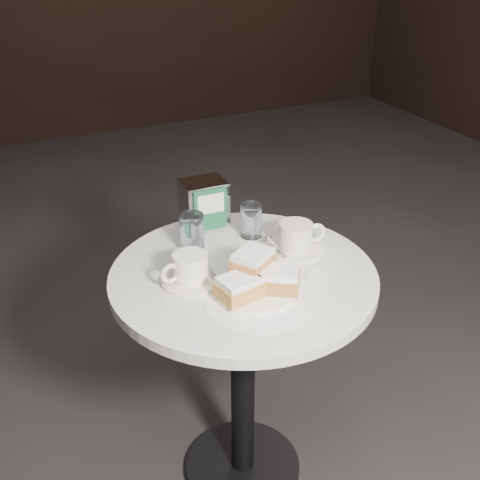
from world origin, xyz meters
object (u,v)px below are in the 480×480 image
at_px(coffee_cup_right, 296,239).
at_px(water_glass_left, 192,233).
at_px(coffee_cup_left, 190,270).
at_px(cafe_table, 243,333).
at_px(beignet_plate, 256,281).
at_px(napkin_dispenser, 204,204).
at_px(water_glass_right, 251,221).

bearing_deg(coffee_cup_right, water_glass_left, 162.95).
bearing_deg(coffee_cup_left, cafe_table, -15.16).
bearing_deg(beignet_plate, coffee_cup_left, 137.91).
relative_size(coffee_cup_right, water_glass_left, 1.69).
distance_m(cafe_table, coffee_cup_right, 0.30).
bearing_deg(coffee_cup_right, napkin_dispenser, 135.52).
bearing_deg(water_glass_left, coffee_cup_left, -113.19).
bearing_deg(coffee_cup_left, water_glass_right, 22.46).
height_order(coffee_cup_right, water_glass_right, water_glass_right).
relative_size(beignet_plate, water_glass_left, 2.13).
xyz_separation_m(cafe_table, napkin_dispenser, (0.00, 0.28, 0.27)).
height_order(coffee_cup_left, water_glass_left, water_glass_left).
distance_m(beignet_plate, water_glass_right, 0.30).
height_order(cafe_table, beignet_plate, beignet_plate).
relative_size(coffee_cup_left, water_glass_right, 1.78).
height_order(beignet_plate, water_glass_left, water_glass_left).
relative_size(beignet_plate, water_glass_right, 2.31).
bearing_deg(beignet_plate, water_glass_left, 103.00).
bearing_deg(water_glass_left, beignet_plate, -77.00).
xyz_separation_m(coffee_cup_left, water_glass_right, (0.25, 0.16, 0.01)).
bearing_deg(napkin_dispenser, cafe_table, -90.20).
bearing_deg(coffee_cup_left, water_glass_left, 56.83).
relative_size(coffee_cup_right, napkin_dispenser, 1.23).
bearing_deg(beignet_plate, cafe_table, 82.38).
relative_size(cafe_table, water_glass_right, 7.52).
distance_m(beignet_plate, coffee_cup_left, 0.17).
height_order(cafe_table, coffee_cup_left, coffee_cup_left).
bearing_deg(water_glass_left, napkin_dispenser, 53.90).
distance_m(beignet_plate, coffee_cup_right, 0.24).
distance_m(coffee_cup_right, water_glass_left, 0.29).
bearing_deg(coffee_cup_right, coffee_cup_left, -165.85).
xyz_separation_m(beignet_plate, napkin_dispenser, (0.02, 0.38, 0.04)).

